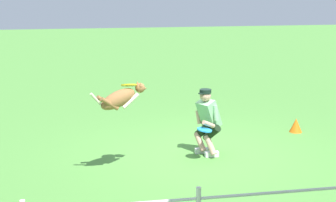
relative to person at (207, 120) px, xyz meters
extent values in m
plane|color=#4D8A3A|center=(0.12, 0.01, -0.70)|extent=(60.00, 60.00, 0.00)
cube|color=silver|center=(0.07, -0.12, -0.65)|extent=(0.26, 0.10, 0.10)
cylinder|color=tan|center=(0.11, -0.10, -0.46)|extent=(0.25, 0.32, 0.37)
cylinder|color=black|center=(0.05, -0.11, -0.23)|extent=(0.33, 0.42, 0.37)
cube|color=silver|center=(-0.07, 0.12, -0.65)|extent=(0.26, 0.10, 0.10)
cylinder|color=tan|center=(-0.02, 0.15, -0.46)|extent=(0.25, 0.32, 0.37)
cylinder|color=black|center=(-0.06, 0.10, -0.23)|extent=(0.33, 0.42, 0.37)
cube|color=#85C18B|center=(-0.03, -0.02, 0.11)|extent=(0.52, 0.49, 0.58)
cylinder|color=#85C18B|center=(0.08, -0.18, 0.17)|extent=(0.15, 0.16, 0.29)
cylinder|color=#85C18B|center=(-0.11, 0.17, 0.17)|extent=(0.15, 0.16, 0.29)
cylinder|color=tan|center=(0.05, 0.28, -0.01)|extent=(0.29, 0.21, 0.19)
cylinder|color=tan|center=(0.13, -0.18, 0.01)|extent=(0.14, 0.17, 0.27)
sphere|color=tan|center=(0.06, 0.03, 0.47)|extent=(0.21, 0.21, 0.21)
cylinder|color=black|center=(0.06, 0.03, 0.56)|extent=(0.22, 0.22, 0.07)
cylinder|color=black|center=(0.14, 0.08, 0.53)|extent=(0.12, 0.12, 0.02)
ellipsoid|color=olive|center=(1.74, 0.70, 0.63)|extent=(0.75, 0.51, 0.46)
ellipsoid|color=beige|center=(1.58, 0.64, 0.60)|extent=(0.13, 0.19, 0.16)
sphere|color=olive|center=(1.35, 0.54, 0.77)|extent=(0.17, 0.17, 0.17)
cone|color=olive|center=(1.26, 0.51, 0.75)|extent=(0.12, 0.12, 0.09)
cone|color=olive|center=(1.34, 0.60, 0.85)|extent=(0.06, 0.06, 0.07)
cone|color=olive|center=(1.39, 0.50, 0.85)|extent=(0.06, 0.06, 0.07)
cylinder|color=beige|center=(1.53, 0.71, 0.59)|extent=(0.33, 0.19, 0.26)
cylinder|color=beige|center=(1.59, 0.56, 0.59)|extent=(0.33, 0.19, 0.26)
cylinder|color=olive|center=(1.89, 0.85, 0.59)|extent=(0.33, 0.19, 0.26)
cylinder|color=olive|center=(1.95, 0.70, 0.59)|extent=(0.33, 0.19, 0.26)
cylinder|color=beige|center=(2.12, 0.86, 0.68)|extent=(0.20, 0.12, 0.23)
cylinder|color=yellow|center=(1.54, 0.57, 0.83)|extent=(0.38, 0.37, 0.13)
cylinder|color=#2894ED|center=(0.15, 0.36, -0.09)|extent=(0.34, 0.34, 0.07)
cylinder|color=white|center=(0.12, 3.69, 0.09)|extent=(17.59, 0.04, 0.04)
cone|color=orange|center=(-2.34, -1.15, -0.54)|extent=(0.28, 0.28, 0.31)
camera|label=1|loc=(2.44, 8.96, 2.49)|focal=54.11mm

